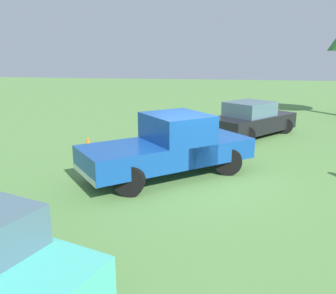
{
  "coord_description": "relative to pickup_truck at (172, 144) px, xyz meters",
  "views": [
    {
      "loc": [
        -0.8,
        9.87,
        3.53
      ],
      "look_at": [
        0.81,
        0.01,
        0.9
      ],
      "focal_mm": 38.3,
      "sensor_mm": 36.0,
      "label": 1
    }
  ],
  "objects": [
    {
      "name": "pickup_truck",
      "position": [
        0.0,
        0.0,
        0.0
      ],
      "size": [
        5.04,
        4.64,
        1.84
      ],
      "rotation": [
        0.0,
        0.0,
        0.7
      ],
      "color": "black",
      "rests_on": "ground_plane"
    },
    {
      "name": "sedan_far",
      "position": [
        -2.62,
        -5.88,
        -0.26
      ],
      "size": [
        4.1,
        4.4,
        1.49
      ],
      "rotation": [
        0.0,
        0.0,
        4.02
      ],
      "color": "black",
      "rests_on": "ground_plane"
    },
    {
      "name": "traffic_cone",
      "position": [
        3.52,
        -2.35,
        -0.68
      ],
      "size": [
        0.32,
        0.32,
        0.55
      ],
      "primitive_type": "cone",
      "color": "orange",
      "rests_on": "ground_plane"
    },
    {
      "name": "ground_plane",
      "position": [
        -0.71,
        0.07,
        -0.96
      ],
      "size": [
        80.0,
        80.0,
        0.0
      ],
      "primitive_type": "plane",
      "color": "#5B8C47"
    }
  ]
}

